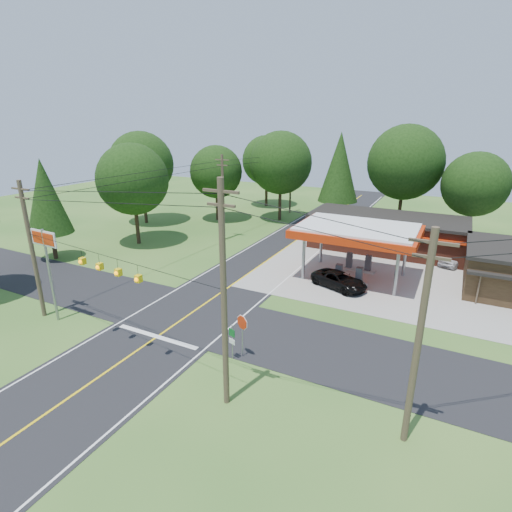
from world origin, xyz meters
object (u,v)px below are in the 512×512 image
at_px(gas_canopy, 357,233).
at_px(octagonal_stop_sign, 242,326).
at_px(suv_car, 339,280).
at_px(big_stop_sign, 46,254).
at_px(sedan_car, 454,257).

height_order(gas_canopy, octagonal_stop_sign, gas_canopy).
bearing_deg(suv_car, big_stop_sign, 153.73).
bearing_deg(octagonal_stop_sign, sedan_car, 65.82).
height_order(suv_car, big_stop_sign, big_stop_sign).
xyz_separation_m(gas_canopy, octagonal_stop_sign, (-2.78, -16.01, -2.13)).
relative_size(gas_canopy, suv_car, 2.14).
distance_m(big_stop_sign, octagonal_stop_sign, 14.65).
bearing_deg(gas_canopy, big_stop_sign, -133.35).
distance_m(gas_canopy, octagonal_stop_sign, 16.39).
relative_size(suv_car, octagonal_stop_sign, 1.74).
bearing_deg(suv_car, sedan_car, -16.26).
distance_m(suv_car, sedan_car, 13.90).
bearing_deg(big_stop_sign, gas_canopy, 46.65).
distance_m(gas_canopy, sedan_car, 11.84).
bearing_deg(sedan_car, gas_canopy, -119.12).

